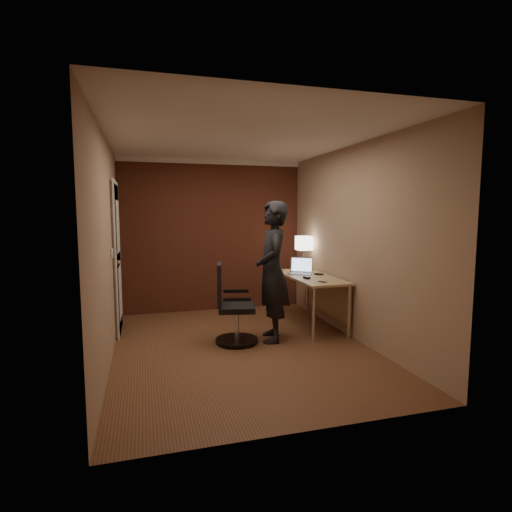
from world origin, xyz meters
name	(u,v)px	position (x,y,z in m)	size (l,w,h in m)	color
room	(200,230)	(-0.27, 1.54, 1.37)	(4.00, 4.00, 4.00)	brown
desk	(315,284)	(1.25, 0.62, 0.60)	(0.60, 1.50, 0.73)	tan
desk_lamp	(304,244)	(1.33, 1.22, 1.15)	(0.22, 0.22, 0.54)	silver
laptop	(301,269)	(1.14, 0.87, 0.79)	(0.42, 0.39, 0.23)	silver
mouse	(307,278)	(1.03, 0.40, 0.75)	(0.06, 0.10, 0.03)	black
phone	(323,282)	(1.13, 0.10, 0.73)	(0.06, 0.12, 0.01)	black
wallet	(319,274)	(1.34, 0.67, 0.74)	(0.09, 0.11, 0.02)	black
office_chair	(232,309)	(-0.08, 0.15, 0.44)	(0.54, 0.60, 0.99)	black
person	(272,272)	(0.45, 0.14, 0.89)	(0.65, 0.43, 1.78)	black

